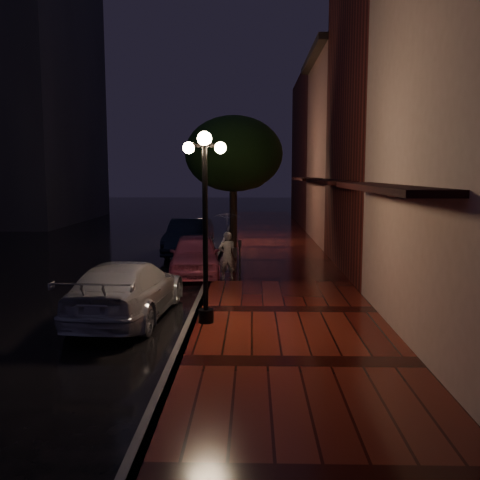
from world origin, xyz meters
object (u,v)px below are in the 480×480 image
(pink_car, at_px, (195,255))
(silver_car, at_px, (127,290))
(street_tree, at_px, (234,156))
(navy_car, at_px, (189,237))
(parking_meter, at_px, (240,255))
(streetlamp_near, at_px, (205,216))
(streetlamp_far, at_px, (231,193))
(woman_with_umbrella, at_px, (227,235))

(pink_car, distance_m, silver_car, 5.79)
(street_tree, distance_m, pink_car, 5.83)
(street_tree, relative_size, navy_car, 1.24)
(street_tree, height_order, parking_meter, street_tree)
(pink_car, bearing_deg, streetlamp_near, -87.06)
(streetlamp_far, height_order, parking_meter, streetlamp_far)
(street_tree, relative_size, pink_car, 1.39)
(parking_meter, bearing_deg, silver_car, -120.17)
(streetlamp_near, height_order, street_tree, street_tree)
(street_tree, xyz_separation_m, woman_with_umbrella, (-0.01, -5.99, -2.67))
(streetlamp_near, height_order, navy_car, streetlamp_near)
(navy_car, distance_m, silver_car, 10.42)
(navy_car, relative_size, silver_car, 0.95)
(streetlamp_near, height_order, parking_meter, streetlamp_near)
(streetlamp_far, height_order, street_tree, street_tree)
(streetlamp_near, xyz_separation_m, woman_with_umbrella, (0.25, 5.01, -1.02))
(streetlamp_far, xyz_separation_m, navy_car, (-1.71, -2.76, -1.83))
(streetlamp_far, height_order, navy_car, streetlamp_far)
(street_tree, relative_size, parking_meter, 4.66)
(streetlamp_far, distance_m, parking_meter, 9.01)
(pink_car, xyz_separation_m, woman_with_umbrella, (1.20, -1.51, 0.87))
(streetlamp_near, bearing_deg, street_tree, 88.65)
(woman_with_umbrella, height_order, parking_meter, woman_with_umbrella)
(pink_car, bearing_deg, silver_car, -105.81)
(streetlamp_far, bearing_deg, streetlamp_near, -90.00)
(parking_meter, bearing_deg, streetlamp_far, 95.40)
(streetlamp_near, bearing_deg, woman_with_umbrella, 87.11)
(pink_car, distance_m, parking_meter, 2.10)
(woman_with_umbrella, bearing_deg, pink_car, -61.04)
(navy_car, bearing_deg, pink_car, -78.37)
(pink_car, relative_size, silver_car, 0.85)
(pink_car, distance_m, woman_with_umbrella, 2.11)
(street_tree, xyz_separation_m, silver_car, (-2.26, -10.17, -3.53))
(silver_car, bearing_deg, navy_car, -87.56)
(silver_car, bearing_deg, street_tree, -98.46)
(navy_car, bearing_deg, parking_meter, -66.23)
(street_tree, distance_m, woman_with_umbrella, 6.55)
(street_tree, distance_m, silver_car, 11.00)
(streetlamp_near, height_order, woman_with_umbrella, streetlamp_near)
(streetlamp_far, bearing_deg, pink_car, -97.23)
(navy_car, height_order, silver_car, navy_car)
(pink_car, height_order, silver_car, silver_car)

